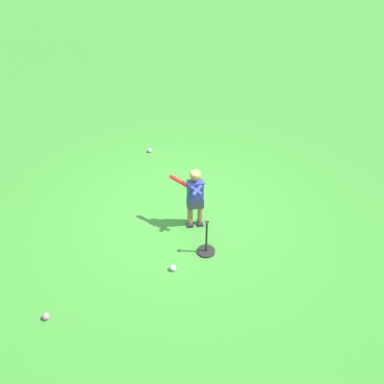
% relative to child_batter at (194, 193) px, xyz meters
% --- Properties ---
extents(ground_plane, '(40.00, 40.00, 0.00)m').
position_rel_child_batter_xyz_m(ground_plane, '(-0.20, 0.27, -0.65)').
color(ground_plane, '#38842D').
extents(child_batter, '(0.55, 0.49, 1.08)m').
position_rel_child_batter_xyz_m(child_batter, '(0.00, 0.00, 0.00)').
color(child_batter, '#232328').
rests_on(child_batter, ground).
extents(play_ball_near_batter, '(0.09, 0.09, 0.09)m').
position_rel_child_batter_xyz_m(play_ball_near_batter, '(-0.52, 2.42, -0.60)').
color(play_ball_near_batter, white).
rests_on(play_ball_near_batter, ground).
extents(play_ball_midfield, '(0.09, 0.09, 0.09)m').
position_rel_child_batter_xyz_m(play_ball_midfield, '(-0.49, -0.97, -0.60)').
color(play_ball_midfield, white).
rests_on(play_ball_midfield, ground).
extents(play_ball_behind_batter, '(0.09, 0.09, 0.09)m').
position_rel_child_batter_xyz_m(play_ball_behind_batter, '(-2.27, -1.53, -0.60)').
color(play_ball_behind_batter, pink).
rests_on(play_ball_behind_batter, ground).
extents(batting_tee, '(0.28, 0.28, 0.62)m').
position_rel_child_batter_xyz_m(batting_tee, '(0.07, -0.68, -0.55)').
color(batting_tee, black).
rests_on(batting_tee, ground).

